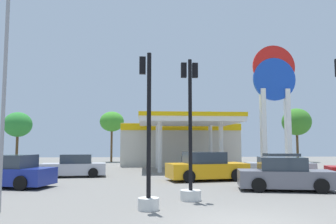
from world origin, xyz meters
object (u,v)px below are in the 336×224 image
(station_pole_sign, at_px, (275,91))
(car_0, at_px, (207,167))
(car_1, at_px, (7,173))
(car_5, at_px, (280,166))
(car_3, at_px, (74,167))
(traffic_signal_2, at_px, (190,155))
(car_2, at_px, (285,175))
(tree_1, at_px, (112,122))
(traffic_signal_1, at_px, (148,163))
(tree_2, at_px, (209,126))
(tree_0, at_px, (18,125))
(tree_3, at_px, (297,122))
(corner_streetlamp, at_px, (3,61))

(station_pole_sign, height_order, car_0, station_pole_sign)
(car_1, height_order, car_5, car_1)
(car_3, bearing_deg, traffic_signal_2, -57.05)
(car_2, bearing_deg, tree_1, 111.94)
(car_5, bearing_deg, traffic_signal_2, -129.05)
(traffic_signal_1, distance_m, tree_2, 30.91)
(tree_1, bearing_deg, station_pole_sign, -39.52)
(car_3, height_order, tree_1, tree_1)
(car_2, bearing_deg, car_5, 69.55)
(car_3, bearing_deg, car_0, -18.68)
(traffic_signal_2, bearing_deg, tree_0, 120.57)
(car_5, bearing_deg, car_1, -164.63)
(car_0, relative_size, traffic_signal_2, 0.90)
(car_0, xyz_separation_m, tree_2, (4.36, 21.28, 3.46))
(car_0, xyz_separation_m, tree_3, (14.35, 19.08, 3.91))
(car_1, height_order, tree_1, tree_1)
(car_3, relative_size, car_5, 0.97)
(traffic_signal_2, bearing_deg, station_pole_sign, 58.19)
(car_2, bearing_deg, car_1, 171.27)
(car_2, height_order, corner_streetlamp, corner_streetlamp)
(traffic_signal_1, bearing_deg, car_1, 137.77)
(station_pole_sign, relative_size, corner_streetlamp, 1.32)
(traffic_signal_2, height_order, tree_1, tree_1)
(traffic_signal_2, relative_size, corner_streetlamp, 0.67)
(tree_0, bearing_deg, car_2, -50.24)
(car_1, bearing_deg, tree_1, 82.92)
(station_pole_sign, height_order, tree_2, station_pole_sign)
(car_2, bearing_deg, traffic_signal_1, -146.78)
(car_0, relative_size, car_1, 1.03)
(car_2, xyz_separation_m, car_5, (2.30, 6.18, -0.00))
(tree_1, bearing_deg, traffic_signal_1, -82.50)
(tree_1, bearing_deg, corner_streetlamp, -91.50)
(car_3, distance_m, car_5, 13.11)
(car_3, bearing_deg, tree_2, 56.32)
(traffic_signal_2, distance_m, tree_0, 31.91)
(traffic_signal_1, bearing_deg, car_2, 33.22)
(station_pole_sign, distance_m, traffic_signal_1, 20.78)
(tree_0, xyz_separation_m, tree_1, (10.72, 0.01, 0.39))
(tree_2, bearing_deg, car_3, -123.68)
(car_2, xyz_separation_m, traffic_signal_1, (-6.25, -4.09, 0.80))
(car_2, relative_size, car_5, 1.04)
(car_2, distance_m, traffic_signal_1, 7.51)
(traffic_signal_2, height_order, tree_0, tree_0)
(car_0, height_order, traffic_signal_1, traffic_signal_1)
(car_1, bearing_deg, station_pole_sign, 31.35)
(traffic_signal_2, relative_size, tree_1, 0.91)
(tree_0, bearing_deg, car_0, -48.80)
(traffic_signal_2, bearing_deg, corner_streetlamp, -163.37)
(car_0, height_order, corner_streetlamp, corner_streetlamp)
(traffic_signal_2, bearing_deg, car_2, 27.12)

